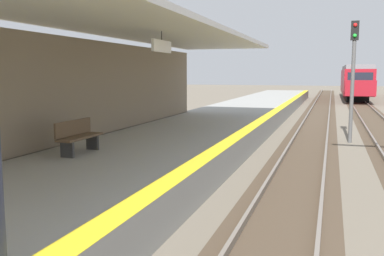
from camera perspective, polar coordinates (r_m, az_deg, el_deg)
station_platform at (r=15.52m, az=-1.92°, el=-2.19°), size 5.00×80.00×0.91m
station_building_with_canopy at (r=12.39m, az=-16.65°, el=5.36°), size 4.85×24.00×4.43m
track_pair_nearest_platform at (r=18.64m, az=15.26°, el=-2.09°), size 2.34×120.00×0.16m
approaching_train at (r=53.55m, az=20.95°, el=5.95°), size 2.93×19.60×4.76m
rail_signal_post at (r=19.68m, az=20.67°, el=7.38°), size 0.32×0.34×5.20m
platform_bench at (r=11.70m, az=-14.97°, el=-0.98°), size 0.45×1.60×0.88m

